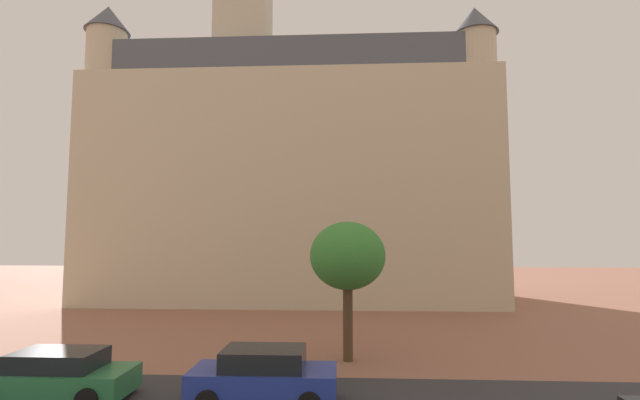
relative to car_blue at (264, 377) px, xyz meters
The scene contains 4 objects.
landmark_building 24.01m from the car_blue, 95.17° to the left, with size 30.09×12.32×34.32m.
car_blue is the anchor object (origin of this frame).
car_green 6.15m from the car_blue, behind, with size 4.35×1.96×1.40m.
tree_curb_far 6.08m from the car_blue, 61.03° to the left, with size 2.97×2.97×5.37m.
Camera 1 is at (0.83, -2.99, 4.74)m, focal length 24.70 mm.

